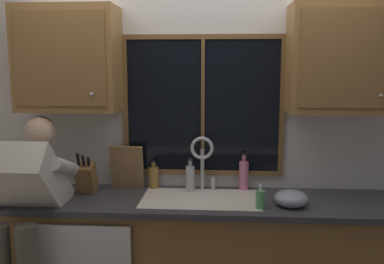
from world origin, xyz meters
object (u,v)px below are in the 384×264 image
(knife_block, at_px, (86,178))
(bottle_tall_clear, at_px, (154,177))
(cutting_board, at_px, (127,167))
(bottle_amber_small, at_px, (190,178))
(soap_dispenser, at_px, (260,199))
(person_standing, at_px, (25,207))
(mixing_bowl, at_px, (291,199))
(bottle_green_glass, at_px, (244,175))

(knife_block, height_order, bottle_tall_clear, knife_block)
(knife_block, relative_size, bottle_tall_clear, 1.56)
(cutting_board, relative_size, bottle_amber_small, 1.35)
(soap_dispenser, distance_m, bottle_amber_small, 0.58)
(person_standing, relative_size, mixing_bowl, 6.78)
(soap_dispenser, height_order, bottle_green_glass, bottle_green_glass)
(knife_block, height_order, mixing_bowl, knife_block)
(person_standing, relative_size, bottle_green_glass, 5.45)
(person_standing, distance_m, mixing_bowl, 1.70)
(mixing_bowl, relative_size, bottle_green_glass, 0.80)
(knife_block, distance_m, soap_dispenser, 1.22)
(person_standing, bearing_deg, bottle_amber_small, 23.82)
(bottle_tall_clear, bearing_deg, person_standing, -145.31)
(person_standing, bearing_deg, bottle_green_glass, 20.19)
(bottle_green_glass, relative_size, bottle_tall_clear, 1.32)
(soap_dispenser, distance_m, bottle_tall_clear, 0.85)
(knife_block, relative_size, mixing_bowl, 1.48)
(cutting_board, bearing_deg, bottle_tall_clear, 6.31)
(knife_block, bearing_deg, bottle_amber_small, 7.97)
(cutting_board, distance_m, bottle_green_glass, 0.86)
(bottle_green_glass, bearing_deg, knife_block, -171.39)
(knife_block, xyz_separation_m, soap_dispenser, (1.20, -0.24, -0.05))
(bottle_green_glass, height_order, bottle_amber_small, bottle_green_glass)
(cutting_board, bearing_deg, person_standing, -138.13)
(bottle_green_glass, relative_size, bottle_amber_small, 1.13)
(soap_dispenser, bearing_deg, knife_block, 168.50)
(mixing_bowl, height_order, soap_dispenser, soap_dispenser)
(soap_dispenser, bearing_deg, bottle_green_glass, 101.53)
(person_standing, relative_size, soap_dispenser, 9.11)
(cutting_board, distance_m, bottle_amber_small, 0.47)
(mixing_bowl, bearing_deg, bottle_tall_clear, 159.90)
(mixing_bowl, relative_size, soap_dispenser, 1.34)
(person_standing, xyz_separation_m, bottle_amber_small, (1.02, 0.45, 0.09))
(bottle_green_glass, distance_m, bottle_amber_small, 0.39)
(knife_block, bearing_deg, bottle_tall_clear, 20.22)
(cutting_board, height_order, mixing_bowl, cutting_board)
(soap_dispenser, bearing_deg, bottle_tall_clear, 151.19)
(person_standing, relative_size, cutting_board, 4.55)
(knife_block, bearing_deg, cutting_board, 29.28)
(mixing_bowl, distance_m, bottle_amber_small, 0.73)
(mixing_bowl, bearing_deg, cutting_board, 164.07)
(bottle_green_glass, distance_m, bottle_tall_clear, 0.66)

